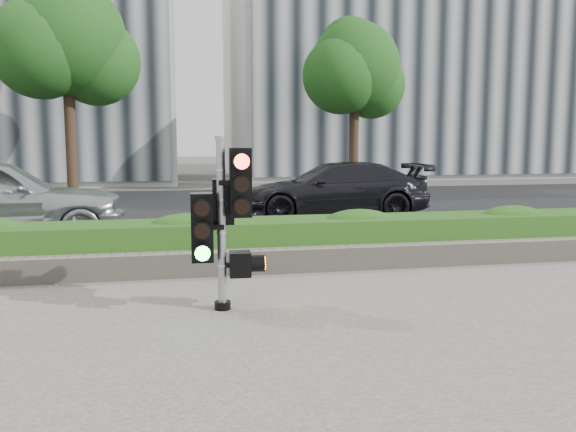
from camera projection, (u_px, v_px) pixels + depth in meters
The scene contains 11 objects.
ground at pixel (302, 310), 6.99m from camera, with size 120.00×120.00×0.00m, color #51514C.
sidewalk at pixel (375, 400), 4.56m from camera, with size 16.00×11.00×0.03m, color #9E9389.
road at pixel (222, 210), 16.71m from camera, with size 60.00×13.00×0.02m, color black.
curb at pixel (260, 254), 10.04m from camera, with size 60.00×0.25×0.12m, color gray.
stone_wall at pixel (273, 261), 8.81m from camera, with size 12.00×0.32×0.34m, color gray.
hedge at pixel (266, 242), 9.42m from camera, with size 12.00×1.00×0.68m, color #4D8E2B.
building_right at pixel (399, 62), 32.70m from camera, with size 18.00×10.00×12.00m, color #B7B7B2.
tree_left at pixel (66, 42), 19.62m from camera, with size 4.61×4.03×7.34m.
tree_right at pixel (354, 70), 22.62m from camera, with size 4.10×3.58×6.53m.
traffic_signal at pixel (224, 215), 6.81m from camera, with size 0.68×0.51×1.95m.
car_dark at pixel (334, 190), 15.07m from camera, with size 1.90×4.66×1.35m, color black.
Camera 1 is at (-1.50, -6.63, 1.96)m, focal length 38.00 mm.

